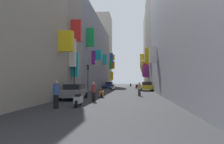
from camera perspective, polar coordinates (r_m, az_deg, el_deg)
ground_plane at (r=32.86m, az=3.02°, el=-5.52°), size 140.00×140.00×0.00m
building_left_mid_a at (r=25.84m, az=-17.02°, el=14.87°), size 7.10×5.73×18.89m
building_left_mid_b at (r=41.26m, az=-7.64°, el=5.02°), size 7.32×28.40×14.21m
building_left_far at (r=60.39m, az=-3.20°, el=6.08°), size 7.40×7.66×21.43m
building_right_near at (r=21.46m, az=23.45°, el=15.46°), size 7.03×33.50×16.61m
building_right_mid_a at (r=45.78m, az=14.01°, el=8.98°), size 7.32×16.45×21.56m
building_right_mid_b at (r=58.64m, az=12.25°, el=5.84°), size 7.38×10.05×20.31m
parked_car_yellow at (r=34.24m, az=9.91°, el=-4.03°), size 1.90×4.47×1.53m
parked_car_grey at (r=19.04m, az=-10.90°, el=-5.48°), size 1.91×3.94×1.43m
parked_car_blue at (r=44.91m, az=-0.81°, el=-3.74°), size 1.88×4.25×1.39m
scooter_silver at (r=13.94m, az=-9.68°, el=-7.86°), size 0.53×1.99×1.13m
scooter_red at (r=43.01m, az=7.24°, el=-4.15°), size 0.73×1.76×1.13m
scooter_green at (r=54.46m, az=5.41°, el=-3.78°), size 0.52×1.97×1.13m
scooter_orange at (r=20.94m, az=-3.04°, el=-6.05°), size 0.58×1.93×1.13m
scooter_white at (r=36.41m, az=0.22°, el=-4.49°), size 0.79×1.72×1.13m
scooter_black at (r=34.70m, az=-2.73°, el=-4.59°), size 0.63×1.80×1.13m
pedestrian_crossing at (r=13.20m, az=-15.82°, el=-6.22°), size 0.46×0.46×1.79m
pedestrian_near_left at (r=22.63m, az=7.90°, el=-4.93°), size 0.48×0.48×1.59m
pedestrian_near_right at (r=16.84m, az=-5.29°, el=-5.77°), size 0.47×0.47×1.62m
traffic_light_near_corner at (r=28.40m, az=-6.96°, el=-0.45°), size 0.26×0.34×4.02m
traffic_light_far_corner at (r=22.01m, az=-10.84°, el=0.25°), size 0.26×0.34×4.09m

